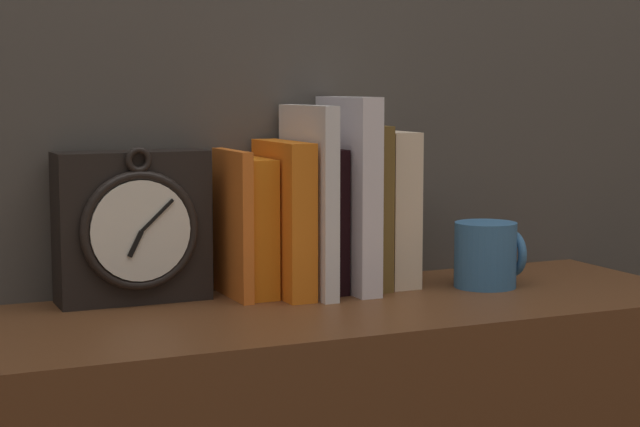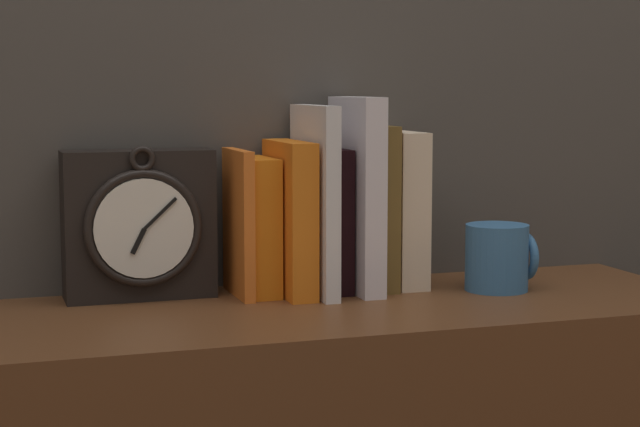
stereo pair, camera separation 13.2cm
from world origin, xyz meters
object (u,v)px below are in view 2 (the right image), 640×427
object	(u,v)px
book_slot0_orange	(238,223)
book_slot3_white	(315,200)
book_slot4_black	(330,219)
book_slot5_white	(356,194)
book_slot7_cream	(400,209)
mug	(499,257)
book_slot1_orange	(257,226)
clock	(139,225)
book_slot6_brown	(375,207)
book_slot2_orange	(290,218)

from	to	relation	value
book_slot0_orange	book_slot3_white	size ratio (longest dim) A/B	0.77
book_slot4_black	book_slot5_white	distance (m)	0.05
book_slot7_cream	book_slot0_orange	bearing A→B (deg)	-179.65
mug	book_slot5_white	bearing A→B (deg)	161.51
book_slot1_orange	book_slot4_black	bearing A→B (deg)	-1.87
book_slot0_orange	book_slot1_orange	world-z (taller)	book_slot0_orange
book_slot3_white	mug	distance (m)	0.26
book_slot7_cream	mug	size ratio (longest dim) A/B	2.34
clock	book_slot6_brown	bearing A→B (deg)	-3.98
book_slot6_brown	mug	world-z (taller)	book_slot6_brown
book_slot0_orange	book_slot4_black	world-z (taller)	same
clock	book_slot5_white	bearing A→B (deg)	-7.04
book_slot1_orange	book_slot5_white	bearing A→B (deg)	-8.04
clock	book_slot7_cream	bearing A→B (deg)	-3.11
book_slot3_white	mug	world-z (taller)	book_slot3_white
book_slot4_black	mug	distance (m)	0.23
book_slot2_orange	book_slot5_white	world-z (taller)	book_slot5_white
book_slot3_white	book_slot6_brown	size ratio (longest dim) A/B	1.13
book_slot3_white	book_slot7_cream	distance (m)	0.13
book_slot2_orange	book_slot7_cream	world-z (taller)	book_slot7_cream
book_slot3_white	book_slot5_white	distance (m)	0.06
book_slot0_orange	book_slot1_orange	xyz separation A→B (m)	(0.03, 0.00, -0.01)
clock	book_slot4_black	size ratio (longest dim) A/B	1.05
book_slot3_white	book_slot4_black	xyz separation A→B (m)	(0.03, 0.02, -0.03)
book_slot4_black	mug	size ratio (longest dim) A/B	2.11
clock	book_slot1_orange	distance (m)	0.15
book_slot1_orange	book_slot2_orange	distance (m)	0.04
book_slot1_orange	book_slot6_brown	distance (m)	0.17
clock	book_slot0_orange	size ratio (longest dim) A/B	1.04
book_slot5_white	mug	bearing A→B (deg)	-18.49
book_slot0_orange	book_slot1_orange	bearing A→B (deg)	9.08
book_slot0_orange	book_slot7_cream	xyz separation A→B (m)	(0.23, 0.00, 0.01)
book_slot2_orange	book_slot7_cream	size ratio (longest dim) A/B	0.96
book_slot1_orange	book_slot2_orange	world-z (taller)	book_slot2_orange
book_slot3_white	mug	xyz separation A→B (m)	(0.24, -0.06, -0.08)
book_slot5_white	mug	xyz separation A→B (m)	(0.18, -0.06, -0.09)
book_slot3_white	book_slot4_black	bearing A→B (deg)	34.66
book_slot0_orange	book_slot3_white	bearing A→B (deg)	-10.21
book_slot1_orange	book_slot2_orange	xyz separation A→B (m)	(0.04, -0.02, 0.01)
book_slot1_orange	book_slot3_white	world-z (taller)	book_slot3_white
book_slot2_orange	mug	distance (m)	0.29
book_slot5_white	mug	size ratio (longest dim) A/B	2.86
book_slot3_white	book_slot2_orange	bearing A→B (deg)	169.63
clock	book_slot3_white	world-z (taller)	book_slot3_white
clock	book_slot7_cream	xyz separation A→B (m)	(0.36, -0.02, 0.01)
book_slot6_brown	book_slot7_cream	xyz separation A→B (m)	(0.04, 0.00, -0.00)
clock	book_slot5_white	xyz separation A→B (m)	(0.29, -0.04, 0.03)
book_slot2_orange	book_slot3_white	world-z (taller)	book_slot3_white
mug	book_slot3_white	bearing A→B (deg)	166.64
book_slot0_orange	book_slot4_black	bearing A→B (deg)	0.45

